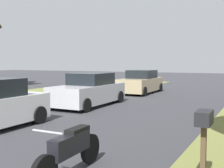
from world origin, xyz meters
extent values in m
cylinder|color=black|center=(-1.53, 7.77, 0.30)|extent=(0.22, 0.61, 0.60)
cylinder|color=black|center=(-3.27, 7.72, 0.30)|extent=(0.22, 0.61, 0.60)
cube|color=#BCBCC1|center=(-2.26, 11.97, 0.59)|extent=(1.94, 4.45, 0.85)
cube|color=black|center=(-2.27, 12.19, 1.29)|extent=(1.66, 2.07, 0.56)
cylinder|color=black|center=(-1.35, 10.34, 0.30)|extent=(0.22, 0.61, 0.60)
cylinder|color=black|center=(-3.09, 10.29, 0.30)|extent=(0.22, 0.61, 0.60)
cylinder|color=black|center=(-1.44, 13.64, 0.30)|extent=(0.22, 0.61, 0.60)
cylinder|color=black|center=(-3.18, 13.59, 0.30)|extent=(0.22, 0.61, 0.60)
cube|color=tan|center=(-2.24, 18.38, 0.59)|extent=(1.94, 4.45, 0.85)
cube|color=black|center=(-2.25, 18.60, 1.29)|extent=(1.66, 2.07, 0.56)
cylinder|color=black|center=(-1.33, 16.76, 0.30)|extent=(0.22, 0.61, 0.60)
cylinder|color=black|center=(-3.06, 16.71, 0.30)|extent=(0.22, 0.61, 0.60)
cylinder|color=black|center=(-1.42, 20.06, 0.30)|extent=(0.22, 0.61, 0.60)
cylinder|color=black|center=(-3.16, 20.01, 0.30)|extent=(0.22, 0.61, 0.60)
cylinder|color=black|center=(2.03, 5.48, 0.30)|extent=(0.13, 0.60, 0.60)
cube|color=black|center=(2.07, 4.76, 0.58)|extent=(0.29, 1.02, 0.36)
cube|color=black|center=(2.06, 5.01, 0.78)|extent=(0.24, 0.57, 0.12)
cylinder|color=#9EA0A5|center=(2.09, 4.13, 0.95)|extent=(0.60, 0.07, 0.04)
cube|color=brown|center=(4.34, 5.18, 0.58)|extent=(0.08, 0.08, 1.05)
cube|color=black|center=(4.34, 5.18, 1.21)|extent=(0.22, 0.44, 0.22)
camera|label=1|loc=(5.12, 0.76, 2.06)|focal=44.65mm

